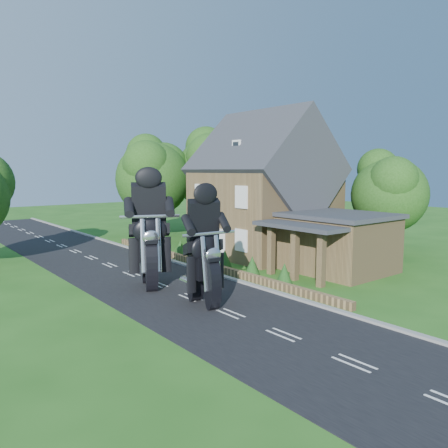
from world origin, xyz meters
TOP-DOWN VIEW (x-y plane):
  - ground at (0.00, 0.00)m, footprint 120.00×120.00m
  - road at (0.00, 0.00)m, footprint 7.00×80.00m
  - kerb at (3.65, 0.00)m, footprint 0.30×80.00m
  - garden_wall at (4.30, 5.00)m, footprint 0.30×22.00m
  - house at (10.49, 6.00)m, footprint 9.54×8.64m
  - annex at (9.87, -0.80)m, footprint 7.05×5.94m
  - tree_annex_side at (17.13, 0.10)m, footprint 5.64×5.20m
  - tree_house_right at (16.65, 8.62)m, footprint 6.51×6.00m
  - tree_behind_house at (14.18, 16.14)m, footprint 7.81×7.20m
  - tree_behind_left at (8.16, 17.13)m, footprint 6.94×6.40m
  - shrub_a at (5.30, -1.00)m, footprint 0.90×0.90m
  - shrub_b at (5.30, 1.50)m, footprint 0.90×0.90m
  - shrub_c at (5.30, 4.00)m, footprint 0.90×0.90m
  - shrub_d at (5.30, 9.00)m, footprint 0.90×0.90m
  - shrub_e at (5.30, 11.50)m, footprint 0.90×0.90m
  - shrub_f at (5.30, 14.00)m, footprint 0.90×0.90m
  - motorcycle_lead at (-0.20, -1.37)m, footprint 0.61×1.77m
  - motorcycle_follow at (-0.56, 2.77)m, footprint 1.25×2.00m

SIDE VIEW (x-z plane):
  - ground at x=0.00m, z-range 0.00..0.00m
  - road at x=0.00m, z-range 0.00..0.02m
  - kerb at x=3.65m, z-range 0.00..0.12m
  - garden_wall at x=4.30m, z-range 0.00..0.40m
  - shrub_a at x=5.30m, z-range 0.00..1.10m
  - shrub_b at x=5.30m, z-range 0.00..1.10m
  - shrub_c at x=5.30m, z-range 0.00..1.10m
  - shrub_d at x=5.30m, z-range 0.00..1.10m
  - shrub_e at x=5.30m, z-range 0.00..1.10m
  - shrub_f at x=5.30m, z-range 0.00..1.10m
  - motorcycle_lead at x=-0.20m, z-range 0.00..1.62m
  - motorcycle_follow at x=-0.56m, z-range 0.00..1.83m
  - annex at x=9.87m, z-range 0.05..3.49m
  - house at x=10.49m, z-range -0.78..9.46m
  - tree_annex_side at x=17.13m, z-range 0.95..8.43m
  - tree_house_right at x=16.65m, z-range 0.99..9.39m
  - tree_behind_left at x=8.16m, z-range 1.15..10.31m
  - tree_behind_house at x=14.18m, z-range 1.19..11.27m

